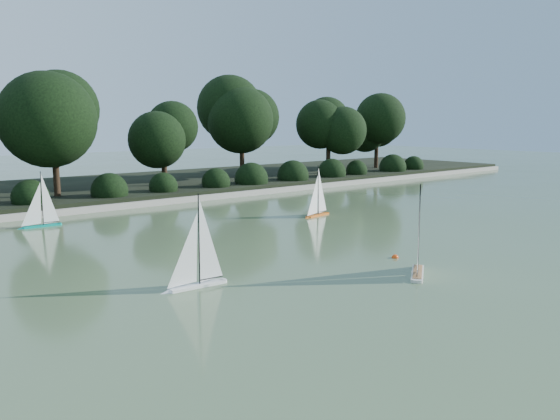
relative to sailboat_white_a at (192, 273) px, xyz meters
name	(u,v)px	position (x,y,z in m)	size (l,w,h in m)	color
ground	(393,255)	(4.18, -0.65, -0.25)	(80.00, 80.00, 0.00)	#3E5130
pond_coping	(172,201)	(4.18, 8.35, -0.16)	(40.00, 0.35, 0.18)	gray
far_bank	(121,187)	(4.18, 12.35, -0.10)	(40.00, 8.00, 0.30)	black
tree_line	(168,121)	(5.41, 10.78, 2.39)	(26.31, 3.93, 4.39)	black
shrub_hedge	(159,187)	(4.18, 9.25, 0.20)	(29.10, 1.10, 1.10)	black
sailboat_white_a	(192,273)	(0.00, 0.00, 0.00)	(1.18, 0.26, 1.60)	white
sailboat_white_b	(418,259)	(3.48, -1.75, 0.01)	(1.09, 0.83, 1.68)	beige
sailboat_orange	(316,208)	(6.10, 3.62, -0.02)	(1.10, 0.38, 1.51)	orange
sailboat_teal	(38,218)	(-0.37, 6.89, -0.02)	(1.09, 0.20, 1.49)	#018C7E
race_buoy	(395,258)	(4.04, -0.81, -0.25)	(0.13, 0.13, 0.13)	#E2400B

